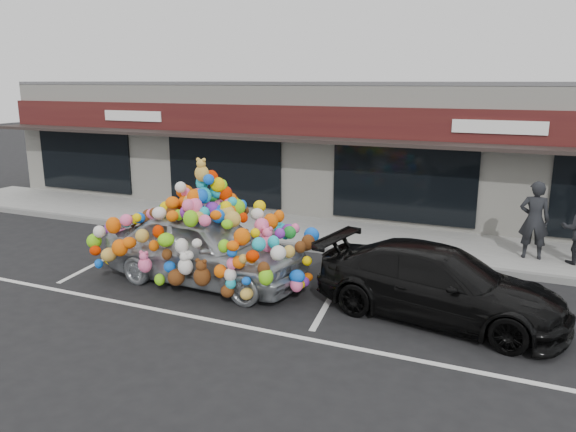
% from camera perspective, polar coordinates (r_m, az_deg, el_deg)
% --- Properties ---
extents(ground, '(90.00, 90.00, 0.00)m').
position_cam_1_polar(ground, '(13.12, -7.10, -5.83)').
color(ground, black).
rests_on(ground, ground).
extents(shop_building, '(24.00, 7.20, 4.31)m').
position_cam_1_polar(shop_building, '(20.20, 5.17, 7.34)').
color(shop_building, silver).
rests_on(shop_building, ground).
extents(sidewalk, '(26.00, 3.00, 0.15)m').
position_cam_1_polar(sidewalk, '(16.50, 0.02, -1.40)').
color(sidewalk, gray).
rests_on(sidewalk, ground).
extents(kerb, '(26.00, 0.18, 0.16)m').
position_cam_1_polar(kerb, '(15.19, -2.28, -2.73)').
color(kerb, slate).
rests_on(kerb, ground).
extents(parking_stripe_left, '(0.73, 4.37, 0.01)m').
position_cam_1_polar(parking_stripe_left, '(15.10, -17.22, -3.73)').
color(parking_stripe_left, silver).
rests_on(parking_stripe_left, ground).
extents(parking_stripe_mid, '(0.73, 4.37, 0.01)m').
position_cam_1_polar(parking_stripe_mid, '(12.17, 4.88, -7.32)').
color(parking_stripe_mid, silver).
rests_on(parking_stripe_mid, ground).
extents(lane_line, '(14.00, 0.12, 0.01)m').
position_cam_1_polar(lane_line, '(10.35, -4.05, -11.21)').
color(lane_line, silver).
rests_on(lane_line, ground).
extents(toy_car, '(3.30, 4.97, 2.85)m').
position_cam_1_polar(toy_car, '(12.36, -8.45, -2.40)').
color(toy_car, gray).
rests_on(toy_car, ground).
extents(black_sedan, '(2.61, 4.87, 1.34)m').
position_cam_1_polar(black_sedan, '(10.85, 15.08, -6.66)').
color(black_sedan, black).
rests_on(black_sedan, ground).
extents(pedestrian_a, '(0.72, 0.50, 1.90)m').
position_cam_1_polar(pedestrian_a, '(14.65, 23.74, -0.37)').
color(pedestrian_a, black).
rests_on(pedestrian_a, sidewalk).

